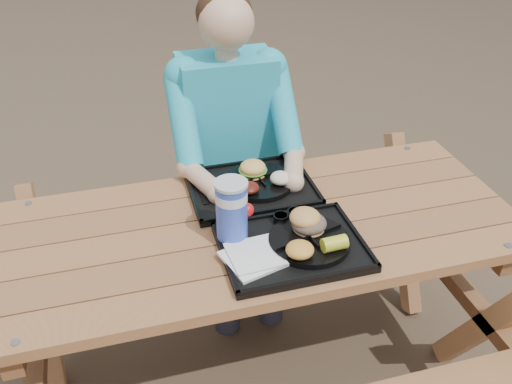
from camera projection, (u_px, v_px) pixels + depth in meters
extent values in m
plane|color=#999999|center=(256.00, 371.00, 2.34)|extent=(60.00, 60.00, 0.00)
cube|color=black|center=(292.00, 248.00, 1.81)|extent=(0.45, 0.35, 0.02)
cube|color=black|center=(251.00, 189.00, 2.10)|extent=(0.45, 0.35, 0.02)
cylinder|color=black|center=(309.00, 241.00, 1.81)|extent=(0.26, 0.26, 0.02)
cylinder|color=black|center=(259.00, 182.00, 2.10)|extent=(0.26, 0.26, 0.02)
cube|color=white|center=(253.00, 258.00, 1.74)|extent=(0.20, 0.20, 0.02)
cylinder|color=#1837B4|center=(232.00, 212.00, 1.78)|extent=(0.10, 0.10, 0.20)
cylinder|color=#330508|center=(281.00, 219.00, 1.90)|extent=(0.05, 0.05, 0.03)
cylinder|color=#F9F31B|center=(295.00, 215.00, 1.91)|extent=(0.06, 0.06, 0.03)
ellipsoid|color=gold|center=(300.00, 250.00, 1.72)|extent=(0.09, 0.09, 0.04)
cube|color=black|center=(207.00, 191.00, 2.06)|extent=(0.05, 0.14, 0.01)
ellipsoid|color=#561911|center=(249.00, 188.00, 2.02)|extent=(0.07, 0.07, 0.03)
ellipsoid|color=silver|center=(281.00, 178.00, 2.06)|extent=(0.08, 0.08, 0.04)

